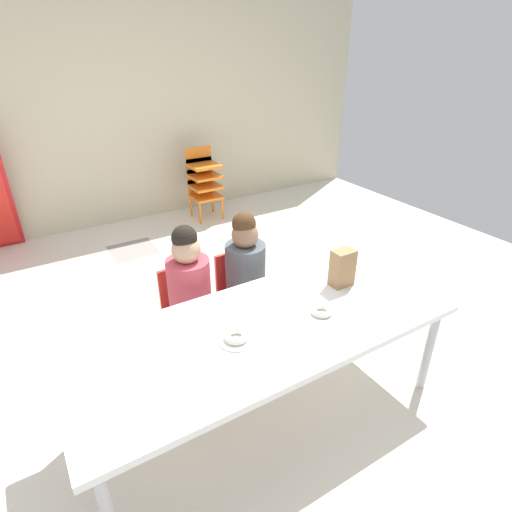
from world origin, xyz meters
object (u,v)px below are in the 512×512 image
Objects in this scene: paper_plate_near_edge at (236,339)px; donut_powdered_on_plate at (236,336)px; seated_child_near_camera at (188,283)px; paper_bag_brown at (342,268)px; kid_chair_orange_stack at (204,179)px; donut_powdered_loose at (322,311)px; seated_child_middle_seat at (245,266)px; craft_table at (265,332)px.

donut_powdered_on_plate is at bearing 0.00° from paper_plate_near_edge.
seated_child_near_camera is 0.91m from paper_bag_brown.
paper_plate_near_edge is 1.51× the size of donut_powdered_on_plate.
paper_bag_brown is at bearing -97.77° from kid_chair_orange_stack.
donut_powdered_on_plate is at bearing -92.87° from seated_child_near_camera.
donut_powdered_loose reaches higher than paper_plate_near_edge.
donut_powdered_on_plate is (-0.76, -0.13, -0.09)m from paper_bag_brown.
seated_child_middle_seat is 0.78m from donut_powdered_on_plate.
kid_chair_orange_stack is at bearing 82.23° from paper_bag_brown.
donut_powdered_loose is (0.45, -0.70, 0.05)m from seated_child_near_camera.
paper_bag_brown is at bearing -35.93° from seated_child_near_camera.
craft_table is at bearing -76.85° from seated_child_near_camera.
seated_child_middle_seat is 7.72× the size of donut_powdered_on_plate.
paper_plate_near_edge is 0.02m from donut_powdered_on_plate.
craft_table is at bearing -111.27° from seated_child_middle_seat.
kid_chair_orange_stack is (0.71, 2.16, -0.10)m from seated_child_middle_seat.
seated_child_near_camera is at bearing -116.92° from kid_chair_orange_stack.
donut_powdered_loose is (0.48, -0.04, -0.01)m from donut_powdered_on_plate.
craft_table is 10.87× the size of paper_plate_near_edge.
seated_child_near_camera is 4.17× the size of paper_bag_brown.
donut_powdered_on_plate is at bearing 175.15° from donut_powdered_loose.
seated_child_middle_seat reaches higher than kid_chair_orange_stack.
donut_powdered_loose is at bearing -102.75° from kid_chair_orange_stack.
seated_child_near_camera is 7.72× the size of donut_powdered_on_plate.
kid_chair_orange_stack is 6.73× the size of donut_powdered_on_plate.
seated_child_middle_seat is 5.10× the size of paper_plate_near_edge.
kid_chair_orange_stack reaches higher than craft_table.
kid_chair_orange_stack is at bearing 63.08° from seated_child_near_camera.
seated_child_near_camera is 8.05× the size of donut_powdered_loose.
craft_table is 0.65m from seated_child_near_camera.
seated_child_near_camera is at bearing 87.13° from paper_plate_near_edge.
seated_child_middle_seat is at bearing 0.00° from seated_child_near_camera.
seated_child_near_camera reaches higher than paper_bag_brown.
craft_table is at bearing 9.07° from paper_plate_near_edge.
paper_plate_near_edge is 0.49m from donut_powdered_loose.
seated_child_middle_seat is at bearing 57.15° from donut_powdered_on_plate.
seated_child_middle_seat is at bearing 94.86° from donut_powdered_loose.
donut_powdered_loose is at bearing -12.92° from craft_table.
seated_child_middle_seat is (0.39, 0.00, 0.00)m from seated_child_near_camera.
paper_plate_near_edge is at bearing -111.86° from kid_chair_orange_stack.
seated_child_middle_seat is 8.05× the size of donut_powdered_loose.
paper_bag_brown reaches higher than craft_table.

